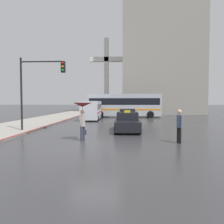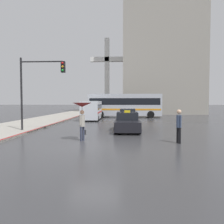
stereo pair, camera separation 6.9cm
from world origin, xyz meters
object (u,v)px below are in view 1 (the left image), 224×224
ambulance_van (91,109)px  traffic_light (39,80)px  city_bus (124,104)px  pedestrian_man (179,123)px  monument_cross (106,71)px  taxi (127,122)px  pedestrian_with_umbrella (82,110)px  sedan_red (127,116)px

ambulance_van → traffic_light: size_ratio=1.03×
city_bus → pedestrian_man: (2.83, -19.64, -0.78)m
monument_cross → traffic_light: bearing=-95.8°
ambulance_van → pedestrian_man: size_ratio=3.09×
pedestrian_man → ambulance_van: bearing=-173.2°
city_bus → taxi: bearing=1.6°
taxi → monument_cross: monument_cross is taller
taxi → pedestrian_with_umbrella: bearing=58.9°
taxi → sedan_red: bearing=-91.2°
city_bus → pedestrian_with_umbrella: (-2.47, -19.20, -0.08)m
pedestrian_with_umbrella → monument_cross: (-1.02, 31.56, 6.64)m
taxi → ambulance_van: size_ratio=0.81×
sedan_red → pedestrian_man: bearing=102.6°
taxi → sedan_red: (0.13, 6.58, 0.02)m
pedestrian_man → pedestrian_with_umbrella: bearing=-112.9°
pedestrian_man → monument_cross: bearing=173.0°
pedestrian_man → traffic_light: bearing=-131.3°
sedan_red → traffic_light: 10.44m
taxi → city_bus: 14.90m
taxi → pedestrian_man: bearing=119.2°
traffic_light → monument_cross: monument_cross is taller
sedan_red → traffic_light: traffic_light is taller
monument_cross → city_bus: bearing=-74.2°
pedestrian_with_umbrella → monument_cross: monument_cross is taller
taxi → monument_cross: 28.52m
taxi → ambulance_van: bearing=-67.2°
ambulance_van → pedestrian_man: ambulance_van is taller
sedan_red → pedestrian_with_umbrella: (-2.76, -10.93, 1.09)m
taxi → pedestrian_man: size_ratio=2.50×
taxi → monument_cross: bearing=-82.4°
pedestrian_man → traffic_light: 10.32m
traffic_light → pedestrian_man: bearing=-23.2°
ambulance_van → sedan_red: bearing=140.8°
city_bus → traffic_light: size_ratio=1.90×
traffic_light → city_bus: bearing=68.1°
ambulance_van → city_bus: 6.35m
traffic_light → pedestrian_with_umbrella: bearing=-42.1°
ambulance_van → pedestrian_with_umbrella: 14.42m
traffic_light → taxi: bearing=7.7°
pedestrian_man → monument_cross: 33.43m
pedestrian_with_umbrella → monument_cross: bearing=28.5°
monument_cross → sedan_red: bearing=-79.6°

